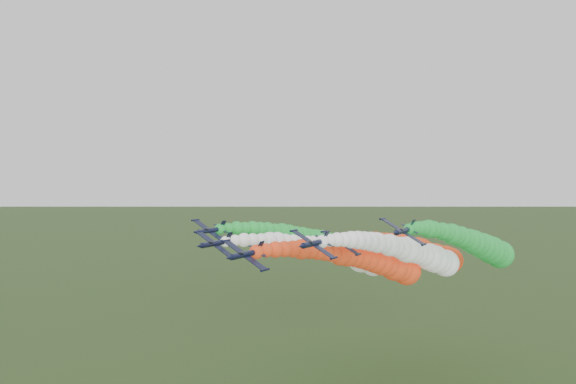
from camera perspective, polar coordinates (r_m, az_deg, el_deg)
name	(u,v)px	position (r m, az deg, el deg)	size (l,w,h in m)	color
jet_lead	(374,262)	(135.33, 8.69, -7.07)	(14.74, 74.78, 17.82)	black
jet_inner_left	(344,254)	(148.23, 5.67, -6.31)	(14.85, 74.89, 17.93)	black
jet_inner_right	(417,254)	(141.53, 12.99, -6.16)	(14.56, 74.60, 17.64)	black
jet_outer_left	(329,244)	(159.56, 4.14, -5.24)	(14.55, 74.59, 17.64)	black
jet_outer_right	(479,245)	(151.57, 18.87, -5.16)	(14.78, 74.82, 17.87)	black
jet_trail	(426,252)	(160.80, 13.87, -5.97)	(14.80, 74.84, 17.89)	black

